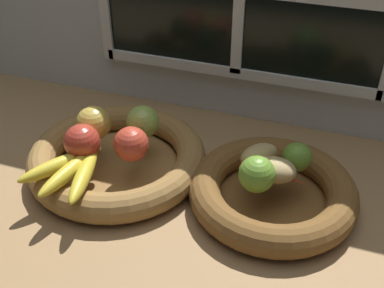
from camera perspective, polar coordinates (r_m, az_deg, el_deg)
ground_plane at (r=96.95cm, az=0.62°, el=-5.73°), size 140.00×90.00×3.00cm
back_wall at (r=107.38cm, az=5.96°, el=16.55°), size 140.00×4.60×55.00cm
fruit_bowl_left at (r=99.98cm, az=-8.77°, el=-1.60°), size 36.37×36.37×5.90cm
fruit_bowl_right at (r=91.97cm, az=9.58°, el=-5.51°), size 31.56×31.56×5.90cm
apple_red_front at (r=94.19cm, az=-12.90°, el=0.25°), size 7.01×7.01×7.01cm
apple_golden_left at (r=99.29cm, az=-11.60°, el=2.45°), size 7.06×7.06×7.06cm
apple_red_right at (r=92.16cm, az=-7.23°, el=-0.00°), size 6.78×6.78×6.78cm
apple_green_back at (r=98.45cm, az=-5.88°, el=2.65°), size 6.80×6.80×6.80cm
banana_bunch_front at (r=91.05cm, az=-14.17°, el=-2.99°), size 14.58×16.90×2.84cm
potato_large at (r=88.63cm, az=9.91°, el=-2.92°), size 7.63×5.70×4.35cm
potato_oblong at (r=91.29cm, az=7.95°, el=-1.35°), size 8.66×8.60×4.50cm
lime_near at (r=85.06cm, az=7.70°, el=-3.57°), size 6.62×6.62×6.62cm
lime_far at (r=91.29cm, az=12.35°, el=-1.52°), size 5.50×5.50×5.50cm
chili_pepper at (r=89.75cm, az=9.53°, el=-3.42°), size 12.79×4.15×1.64cm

